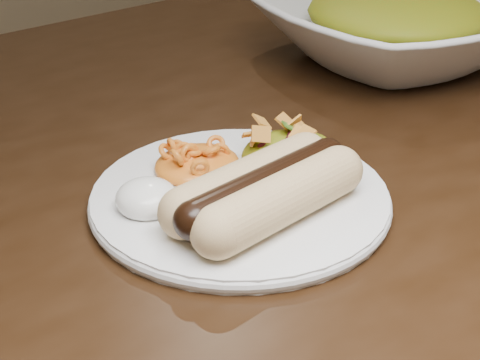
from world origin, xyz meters
TOP-DOWN VIEW (x-y plane):
  - table at (0.00, 0.00)m, footprint 1.60×0.90m
  - plate at (0.10, -0.08)m, footprint 0.30×0.30m
  - hotdog at (0.10, -0.11)m, footprint 0.14×0.08m
  - mac_and_cheese at (0.10, -0.03)m, footprint 0.09×0.09m
  - sour_cream at (0.03, -0.05)m, footprint 0.06×0.06m
  - taco_salad at (0.16, -0.07)m, footprint 0.08×0.08m
  - serving_bowl at (0.45, 0.06)m, footprint 0.34×0.34m
  - bowl_filling at (0.45, 0.06)m, footprint 0.26×0.26m

SIDE VIEW (x-z plane):
  - table at x=0.00m, z-range 0.28..1.03m
  - plate at x=0.10m, z-range 0.75..0.76m
  - mac_and_cheese at x=0.10m, z-range 0.76..0.79m
  - sour_cream at x=0.03m, z-range 0.76..0.79m
  - taco_salad at x=0.16m, z-range 0.76..0.80m
  - hotdog at x=0.10m, z-range 0.76..0.80m
  - serving_bowl at x=0.45m, z-range 0.75..0.82m
  - bowl_filling at x=0.45m, z-range 0.77..0.83m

